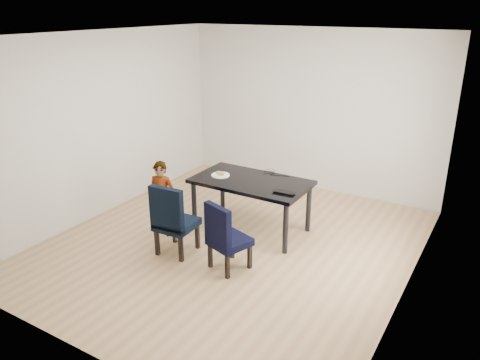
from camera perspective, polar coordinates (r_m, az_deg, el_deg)
The scene contains 14 objects.
floor at distance 6.39m, azimuth -0.93°, elevation -7.74°, with size 4.50×5.00×0.01m, color tan.
ceiling at distance 5.63m, azimuth -1.10°, elevation 17.32°, with size 4.50×5.00×0.01m, color white.
wall_back at distance 8.03m, azimuth 8.59°, elevation 8.35°, with size 4.50×0.01×2.70m, color silver.
wall_front at distance 4.10m, azimuth -19.95°, elevation -4.92°, with size 4.50×0.01×2.70m, color silver.
wall_left at distance 7.27m, azimuth -16.36°, elevation 6.45°, with size 0.01×5.00×2.70m, color white.
wall_right at distance 5.10m, azimuth 21.02°, elevation -0.03°, with size 0.01×5.00×2.70m, color silver.
dining_table at distance 6.60m, azimuth 1.34°, elevation -3.07°, with size 1.60×0.90×0.75m, color black.
chair_left at distance 6.02m, azimuth -7.76°, elevation -4.61°, with size 0.46×0.48×0.96m, color black.
chair_right at distance 5.63m, azimuth -1.26°, elevation -6.80°, with size 0.42×0.44×0.87m, color black.
child at distance 6.50m, azimuth -9.52°, elevation -2.29°, with size 0.39×0.25×1.06m, color orange.
plate at distance 6.64m, azimuth -2.41°, elevation 0.60°, with size 0.26×0.26×0.01m, color white.
sandwich at distance 6.61m, azimuth -2.43°, elevation 0.85°, with size 0.14×0.07×0.06m, color olive.
laptop at distance 6.09m, azimuth 5.51°, elevation -1.34°, with size 0.30×0.19×0.02m, color black.
cable_tangle at distance 6.71m, azimuth 3.55°, elevation 0.76°, with size 0.14×0.14×0.01m, color black.
Camera 1 is at (2.98, -4.76, 3.03)m, focal length 35.00 mm.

